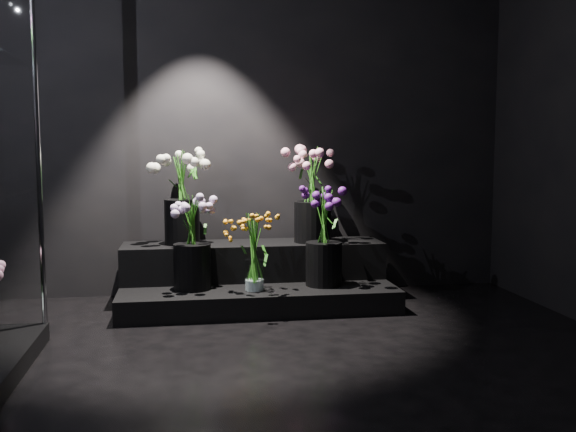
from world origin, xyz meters
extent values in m
plane|color=black|center=(0.00, 0.00, 0.00)|extent=(4.00, 4.00, 0.00)
plane|color=black|center=(0.00, 2.00, 1.40)|extent=(4.00, 0.00, 4.00)
cube|color=black|center=(-0.04, 1.52, 0.08)|extent=(1.93, 0.86, 0.16)
cube|color=black|center=(-0.04, 1.73, 0.30)|extent=(1.93, 0.43, 0.27)
cylinder|color=white|center=(-0.08, 1.30, 0.27)|extent=(0.14, 0.14, 0.22)
cylinder|color=black|center=(-0.49, 1.42, 0.32)|extent=(0.26, 0.26, 0.31)
cylinder|color=black|center=(0.43, 1.39, 0.32)|extent=(0.26, 0.26, 0.31)
cylinder|color=black|center=(-0.56, 1.74, 0.59)|extent=(0.26, 0.26, 0.33)
cylinder|color=black|center=(0.41, 1.70, 0.58)|extent=(0.28, 0.28, 0.31)
camera|label=1|loc=(-0.53, -2.99, 1.13)|focal=40.00mm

